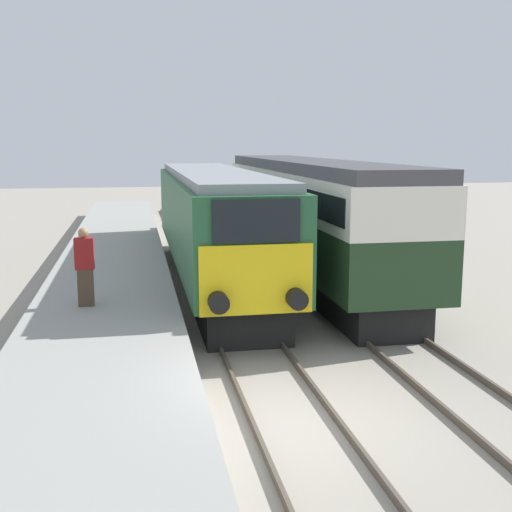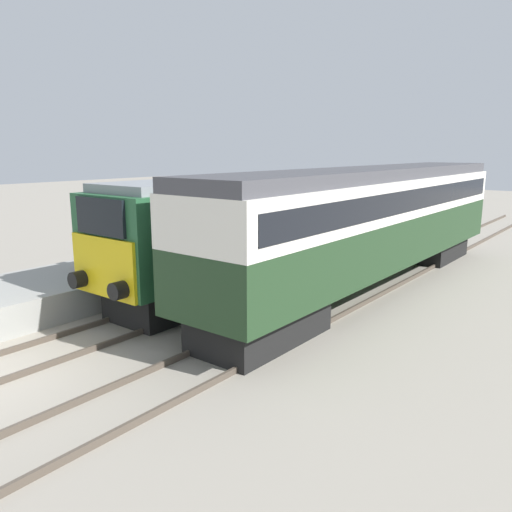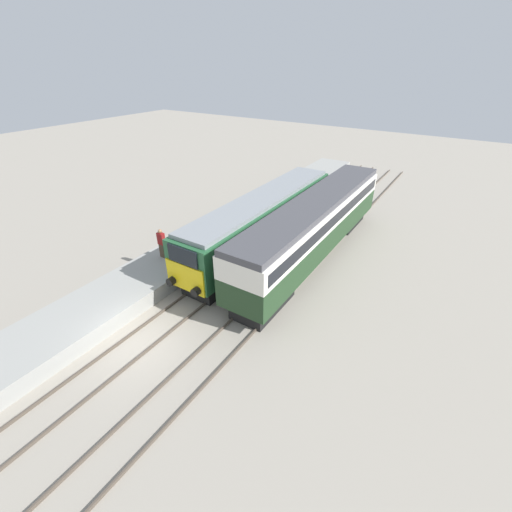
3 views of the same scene
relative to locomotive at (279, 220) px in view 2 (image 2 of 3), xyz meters
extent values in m
cube|color=gray|center=(-3.30, -2.99, -1.71)|extent=(3.50, 50.00, 0.87)
cube|color=#4C4238|center=(-0.72, -5.99, -2.07)|extent=(0.07, 60.00, 0.14)
cube|color=#4C4238|center=(0.72, -5.99, -2.07)|extent=(0.07, 60.00, 0.14)
cube|color=#4C4238|center=(2.68, -5.99, -2.07)|extent=(0.07, 60.00, 0.14)
cube|color=#4C4238|center=(4.12, -5.99, -2.07)|extent=(0.07, 60.00, 0.14)
cube|color=black|center=(0.00, -5.04, -1.64)|extent=(2.03, 4.00, 1.00)
cube|color=black|center=(0.00, 5.12, -1.64)|extent=(2.03, 4.00, 1.00)
cube|color=#235633|center=(0.00, 0.04, 0.13)|extent=(2.70, 15.16, 2.55)
cube|color=yellow|center=(0.00, -7.58, -0.38)|extent=(2.48, 0.10, 1.53)
cube|color=black|center=(0.00, -7.58, 0.90)|extent=(1.89, 0.10, 0.92)
cube|color=gray|center=(0.00, 0.04, 1.53)|extent=(2.38, 14.55, 0.24)
cylinder|color=black|center=(-0.85, -7.79, -0.79)|extent=(0.44, 0.35, 0.44)
cylinder|color=black|center=(0.85, -7.79, -0.79)|extent=(0.44, 0.35, 0.44)
cube|color=black|center=(3.40, -5.50, -1.67)|extent=(1.89, 3.60, 0.95)
cube|color=black|center=(3.40, 6.84, -1.67)|extent=(1.89, 3.60, 0.95)
cube|color=#1E381E|center=(3.40, 0.67, -0.41)|extent=(2.70, 16.73, 1.55)
cube|color=silver|center=(3.40, 0.67, 0.97)|extent=(2.71, 16.73, 1.22)
cube|color=black|center=(3.40, 0.67, 0.97)|extent=(2.75, 16.06, 0.67)
cube|color=#424247|center=(3.40, 0.67, 1.77)|extent=(2.48, 16.73, 0.36)
cube|color=#473828|center=(-3.71, -5.61, -0.83)|extent=(0.36, 0.24, 0.88)
cube|color=maroon|center=(-3.71, -5.61, -0.02)|extent=(0.44, 0.26, 0.74)
sphere|color=#9E704C|center=(-3.71, -5.61, 0.47)|extent=(0.24, 0.24, 0.24)
camera|label=1|loc=(-2.53, -20.81, 2.53)|focal=45.00mm
camera|label=2|loc=(10.55, -14.78, 2.50)|focal=35.00mm
camera|label=3|loc=(10.86, -17.84, 9.33)|focal=24.00mm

